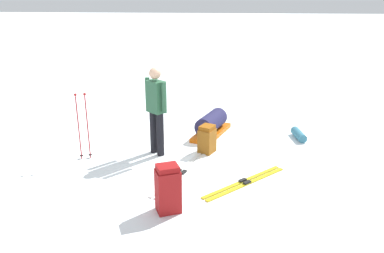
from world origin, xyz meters
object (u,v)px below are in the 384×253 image
backpack_large_dark (207,139)px  sleeping_mat_rolled (299,135)px  ski_pair_near (181,173)px  gear_sled (211,125)px  skier_standing (156,107)px  ski_pair_far (245,182)px  backpack_bright (168,189)px  ski_poles_planted_near (83,123)px

backpack_large_dark → sleeping_mat_rolled: bearing=-155.8°
ski_pair_near → gear_sled: size_ratio=1.37×
skier_standing → backpack_large_dark: 1.19m
ski_pair_far → backpack_bright: size_ratio=1.95×
ski_pair_far → sleeping_mat_rolled: sleeping_mat_rolled is taller
backpack_large_dark → sleeping_mat_rolled: 2.12m
backpack_bright → skier_standing: bearing=-76.9°
ski_poles_planted_near → backpack_large_dark: bearing=-168.9°
gear_sled → sleeping_mat_rolled: gear_sled is taller
backpack_large_dark → backpack_bright: 2.24m
skier_standing → sleeping_mat_rolled: skier_standing is taller
ski_pair_near → sleeping_mat_rolled: 2.98m
skier_standing → ski_pair_far: size_ratio=1.20×
backpack_large_dark → backpack_bright: backpack_bright is taller
skier_standing → ski_pair_far: skier_standing is taller
ski_pair_near → backpack_large_dark: 1.08m
gear_sled → skier_standing: bearing=47.5°
ski_pair_near → backpack_large_dark: (-0.42, -0.97, 0.26)m
skier_standing → backpack_large_dark: skier_standing is taller
gear_sled → sleeping_mat_rolled: size_ratio=2.48×
backpack_bright → sleeping_mat_rolled: bearing=-128.3°
gear_sled → sleeping_mat_rolled: (-1.87, 0.11, -0.13)m
skier_standing → backpack_large_dark: size_ratio=3.06×
skier_standing → ski_poles_planted_near: bearing=13.5°
gear_sled → ski_poles_planted_near: bearing=31.4°
backpack_bright → ski_poles_planted_near: ski_poles_planted_near is taller
skier_standing → ski_poles_planted_near: (1.32, 0.32, -0.24)m
ski_pair_near → skier_standing: bearing=-57.0°
ski_poles_planted_near → skier_standing: bearing=-166.5°
ski_poles_planted_near → gear_sled: size_ratio=0.93×
sleeping_mat_rolled → backpack_bright: bearing=51.7°
backpack_bright → backpack_large_dark: bearing=-102.5°
ski_pair_far → backpack_bright: 1.53m
backpack_large_dark → sleeping_mat_rolled: backpack_large_dark is taller
gear_sled → sleeping_mat_rolled: 1.88m
skier_standing → ski_pair_near: 1.37m
skier_standing → backpack_bright: bearing=103.1°
gear_sled → backpack_bright: bearing=80.3°
skier_standing → gear_sled: (-1.02, -1.11, -0.73)m
backpack_bright → ski_poles_planted_near: size_ratio=0.57×
ski_pair_near → backpack_bright: 1.27m
skier_standing → ski_poles_planted_near: skier_standing is taller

